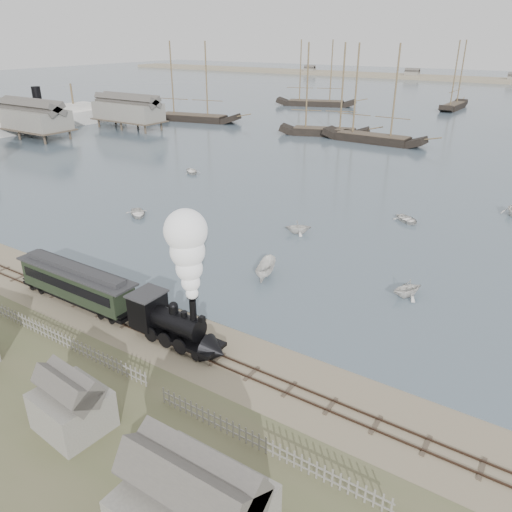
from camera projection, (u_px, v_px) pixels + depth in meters
The scene contains 21 objects.
ground at pixel (183, 327), 40.01m from camera, with size 600.00×600.00×0.00m, color gray.
rail_track at pixel (166, 338), 38.47m from camera, with size 120.00×1.80×0.16m.
picket_fence_west at pixel (57, 343), 37.93m from camera, with size 19.00×0.10×1.20m, color slate, non-canonical shape.
picket_fence_east at pixel (264, 452), 28.01m from camera, with size 15.00×0.10×1.20m, color slate, non-canonical shape.
shed_mid at pixel (76, 427), 29.85m from camera, with size 4.00×3.50×3.60m, color slate, non-canonical shape.
western_wharf at pixel (36, 122), 107.00m from camera, with size 36.00×56.00×8.00m, color slate, non-canonical shape.
locomotive at pixel (183, 291), 35.44m from camera, with size 8.37×3.13×10.44m.
passenger_coach at pixel (76, 283), 42.74m from camera, with size 12.84×2.48×3.12m.
beached_dinghy at pixel (116, 295), 44.04m from camera, with size 3.94×2.81×0.82m, color silver.
steamship at pixel (39, 108), 120.83m from camera, with size 45.42×7.57×9.94m, color silver, non-canonical shape.
rowboat_0 at pixel (138, 213), 63.88m from camera, with size 3.86×2.75×0.80m, color silver.
rowboat_1 at pixel (298, 227), 58.27m from camera, with size 3.03×2.62×1.60m, color silver.
rowboat_2 at pixel (265, 269), 47.89m from camera, with size 3.97×1.49×1.53m, color silver.
rowboat_3 at pixel (407, 219), 61.89m from camera, with size 3.62×2.59×0.75m, color silver.
rowboat_4 at pixel (407, 288), 44.21m from camera, with size 3.08×2.66×1.62m, color silver.
rowboat_6 at pixel (191, 171), 83.77m from camera, with size 3.55×2.53×0.73m, color silver.
schooner_0 at pixel (191, 82), 129.70m from camera, with size 26.31×6.07×20.00m, color black, non-canonical shape.
schooner_1 at pixel (326, 90), 110.65m from camera, with size 20.42×4.71×20.00m, color black, non-canonical shape.
schooner_2 at pixel (377, 94), 103.37m from camera, with size 22.54×5.20×20.00m, color black, non-canonical shape.
schooner_6 at pixel (317, 73), 157.50m from camera, with size 25.45×5.87×20.00m, color black, non-canonical shape.
schooner_7 at pixel (458, 75), 150.41m from camera, with size 19.48×4.49×20.00m, color black, non-canonical shape.
Camera 1 is at (23.72, -25.33, 21.53)m, focal length 35.00 mm.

